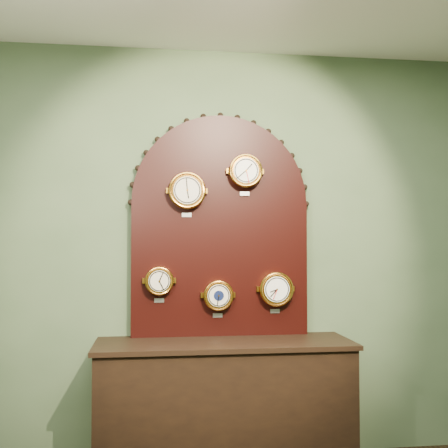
{
  "coord_description": "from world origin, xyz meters",
  "views": [
    {
      "loc": [
        -0.45,
        -1.24,
        1.46
      ],
      "look_at": [
        0.0,
        2.25,
        1.58
      ],
      "focal_mm": 43.72,
      "sensor_mm": 36.0,
      "label": 1
    }
  ],
  "objects": [
    {
      "name": "roman_clock",
      "position": [
        -0.23,
        2.38,
        1.81
      ],
      "size": [
        0.25,
        0.08,
        0.3
      ],
      "color": "orange",
      "rests_on": "display_board"
    },
    {
      "name": "display_board",
      "position": [
        0.0,
        2.45,
        1.63
      ],
      "size": [
        1.26,
        0.06,
        1.53
      ],
      "color": "black",
      "rests_on": "shop_counter"
    },
    {
      "name": "tide_clock",
      "position": [
        0.37,
        2.38,
        1.14
      ],
      "size": [
        0.23,
        0.08,
        0.28
      ],
      "color": "orange",
      "rests_on": "display_board"
    },
    {
      "name": "hygrometer",
      "position": [
        -0.41,
        2.38,
        1.21
      ],
      "size": [
        0.19,
        0.08,
        0.24
      ],
      "color": "orange",
      "rests_on": "display_board"
    },
    {
      "name": "shop_counter",
      "position": [
        0.0,
        2.23,
        0.4
      ],
      "size": [
        1.6,
        0.5,
        0.8
      ],
      "primitive_type": "cube",
      "color": "black",
      "rests_on": "ground_plane"
    },
    {
      "name": "wall_back",
      "position": [
        0.0,
        2.5,
        1.4
      ],
      "size": [
        4.0,
        0.0,
        4.0
      ],
      "primitive_type": "plane",
      "rotation": [
        1.57,
        0.0,
        0.0
      ],
      "color": "#4E6645",
      "rests_on": "ground"
    },
    {
      "name": "arabic_clock",
      "position": [
        0.16,
        2.38,
        1.94
      ],
      "size": [
        0.23,
        0.08,
        0.28
      ],
      "color": "orange",
      "rests_on": "display_board"
    },
    {
      "name": "barometer",
      "position": [
        -0.02,
        2.38,
        1.11
      ],
      "size": [
        0.2,
        0.08,
        0.25
      ],
      "color": "orange",
      "rests_on": "display_board"
    }
  ]
}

